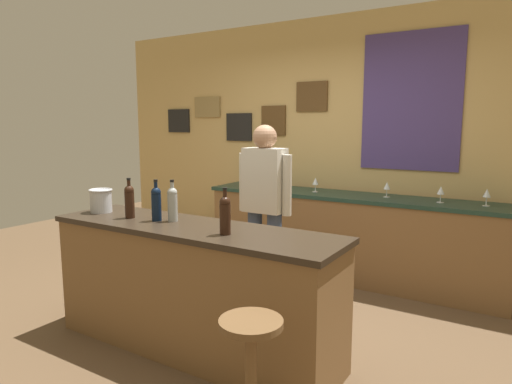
{
  "coord_description": "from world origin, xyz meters",
  "views": [
    {
      "loc": [
        2.02,
        -2.78,
        1.63
      ],
      "look_at": [
        0.01,
        0.45,
        1.05
      ],
      "focal_mm": 31.62,
      "sensor_mm": 36.0,
      "label": 1
    }
  ],
  "objects_px": {
    "wine_bottle_c": "(173,203)",
    "wine_glass_d": "(441,191)",
    "wine_bottle_d": "(225,214)",
    "wine_bottle_a": "(129,200)",
    "bartender": "(265,203)",
    "coffee_mug": "(260,183)",
    "bar_stool": "(251,362)",
    "wine_glass_b": "(315,182)",
    "wine_bottle_b": "(156,202)",
    "wine_glass_a": "(287,178)",
    "wine_glass_c": "(387,186)",
    "ice_bucket": "(101,200)",
    "wine_glass_e": "(487,194)"
  },
  "relations": [
    {
      "from": "wine_bottle_c",
      "to": "wine_glass_d",
      "type": "xyz_separation_m",
      "value": [
        1.5,
        1.99,
        -0.05
      ]
    },
    {
      "from": "wine_bottle_d",
      "to": "wine_bottle_a",
      "type": "bearing_deg",
      "value": 177.62
    },
    {
      "from": "wine_bottle_a",
      "to": "wine_glass_d",
      "type": "bearing_deg",
      "value": 48.26
    },
    {
      "from": "bartender",
      "to": "coffee_mug",
      "type": "height_order",
      "value": "bartender"
    },
    {
      "from": "wine_bottle_a",
      "to": "wine_bottle_c",
      "type": "xyz_separation_m",
      "value": [
        0.35,
        0.09,
        0.0
      ]
    },
    {
      "from": "bar_stool",
      "to": "wine_glass_b",
      "type": "height_order",
      "value": "wine_glass_b"
    },
    {
      "from": "bar_stool",
      "to": "wine_bottle_b",
      "type": "distance_m",
      "value": 1.49
    },
    {
      "from": "wine_glass_a",
      "to": "wine_glass_c",
      "type": "xyz_separation_m",
      "value": [
        1.15,
        -0.05,
        0.0
      ]
    },
    {
      "from": "wine_bottle_c",
      "to": "bartender",
      "type": "bearing_deg",
      "value": 75.94
    },
    {
      "from": "wine_bottle_b",
      "to": "ice_bucket",
      "type": "xyz_separation_m",
      "value": [
        -0.61,
        0.0,
        -0.04
      ]
    },
    {
      "from": "wine_glass_c",
      "to": "coffee_mug",
      "type": "relative_size",
      "value": 1.24
    },
    {
      "from": "bartender",
      "to": "wine_bottle_b",
      "type": "height_order",
      "value": "bartender"
    },
    {
      "from": "wine_bottle_d",
      "to": "wine_glass_b",
      "type": "bearing_deg",
      "value": 98.81
    },
    {
      "from": "bartender",
      "to": "wine_bottle_b",
      "type": "bearing_deg",
      "value": -109.4
    },
    {
      "from": "bartender",
      "to": "wine_bottle_d",
      "type": "distance_m",
      "value": 1.11
    },
    {
      "from": "wine_bottle_b",
      "to": "coffee_mug",
      "type": "bearing_deg",
      "value": 99.75
    },
    {
      "from": "bar_stool",
      "to": "wine_glass_c",
      "type": "distance_m",
      "value": 2.78
    },
    {
      "from": "wine_glass_e",
      "to": "coffee_mug",
      "type": "distance_m",
      "value": 2.35
    },
    {
      "from": "wine_bottle_c",
      "to": "wine_glass_a",
      "type": "xyz_separation_m",
      "value": [
        -0.16,
        2.1,
        -0.05
      ]
    },
    {
      "from": "wine_bottle_a",
      "to": "ice_bucket",
      "type": "bearing_deg",
      "value": 174.07
    },
    {
      "from": "ice_bucket",
      "to": "coffee_mug",
      "type": "height_order",
      "value": "ice_bucket"
    },
    {
      "from": "wine_bottle_d",
      "to": "wine_glass_e",
      "type": "bearing_deg",
      "value": 58.43
    },
    {
      "from": "wine_bottle_b",
      "to": "wine_glass_a",
      "type": "bearing_deg",
      "value": 91.36
    },
    {
      "from": "wine_bottle_b",
      "to": "wine_glass_a",
      "type": "height_order",
      "value": "wine_bottle_b"
    },
    {
      "from": "wine_glass_d",
      "to": "wine_glass_b",
      "type": "bearing_deg",
      "value": -179.94
    },
    {
      "from": "ice_bucket",
      "to": "wine_glass_a",
      "type": "relative_size",
      "value": 1.21
    },
    {
      "from": "wine_glass_b",
      "to": "wine_glass_c",
      "type": "bearing_deg",
      "value": 4.11
    },
    {
      "from": "wine_glass_e",
      "to": "coffee_mug",
      "type": "xyz_separation_m",
      "value": [
        -2.34,
        -0.04,
        -0.06
      ]
    },
    {
      "from": "wine_bottle_d",
      "to": "wine_bottle_c",
      "type": "bearing_deg",
      "value": 167.51
    },
    {
      "from": "bartender",
      "to": "ice_bucket",
      "type": "bearing_deg",
      "value": -134.55
    },
    {
      "from": "wine_bottle_c",
      "to": "wine_glass_d",
      "type": "height_order",
      "value": "wine_bottle_c"
    },
    {
      "from": "bar_stool",
      "to": "ice_bucket",
      "type": "distance_m",
      "value": 2.02
    },
    {
      "from": "bartender",
      "to": "coffee_mug",
      "type": "relative_size",
      "value": 12.96
    },
    {
      "from": "ice_bucket",
      "to": "wine_glass_c",
      "type": "xyz_separation_m",
      "value": [
        1.71,
        2.09,
        -0.01
      ]
    },
    {
      "from": "bar_stool",
      "to": "wine_glass_c",
      "type": "bearing_deg",
      "value": 92.53
    },
    {
      "from": "wine_bottle_a",
      "to": "wine_glass_e",
      "type": "height_order",
      "value": "wine_bottle_a"
    },
    {
      "from": "wine_bottle_b",
      "to": "wine_glass_e",
      "type": "relative_size",
      "value": 1.97
    },
    {
      "from": "wine_glass_a",
      "to": "wine_glass_e",
      "type": "distance_m",
      "value": 2.05
    },
    {
      "from": "wine_bottle_d",
      "to": "coffee_mug",
      "type": "bearing_deg",
      "value": 115.89
    },
    {
      "from": "wine_bottle_b",
      "to": "wine_glass_b",
      "type": "xyz_separation_m",
      "value": [
        0.35,
        2.04,
        -0.05
      ]
    },
    {
      "from": "wine_glass_c",
      "to": "wine_bottle_c",
      "type": "bearing_deg",
      "value": -115.74
    },
    {
      "from": "wine_glass_d",
      "to": "wine_bottle_c",
      "type": "bearing_deg",
      "value": -126.99
    },
    {
      "from": "bar_stool",
      "to": "wine_glass_a",
      "type": "xyz_separation_m",
      "value": [
        -1.27,
        2.77,
        0.55
      ]
    },
    {
      "from": "coffee_mug",
      "to": "wine_bottle_a",
      "type": "bearing_deg",
      "value": -87.03
    },
    {
      "from": "wine_bottle_b",
      "to": "wine_bottle_c",
      "type": "distance_m",
      "value": 0.12
    },
    {
      "from": "wine_bottle_a",
      "to": "ice_bucket",
      "type": "xyz_separation_m",
      "value": [
        -0.37,
        0.04,
        -0.04
      ]
    },
    {
      "from": "wine_bottle_b",
      "to": "wine_bottle_d",
      "type": "bearing_deg",
      "value": -6.22
    },
    {
      "from": "bar_stool",
      "to": "wine_glass_a",
      "type": "relative_size",
      "value": 4.39
    },
    {
      "from": "wine_bottle_a",
      "to": "wine_glass_a",
      "type": "bearing_deg",
      "value": 85.0
    },
    {
      "from": "wine_glass_a",
      "to": "wine_glass_b",
      "type": "height_order",
      "value": "same"
    }
  ]
}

